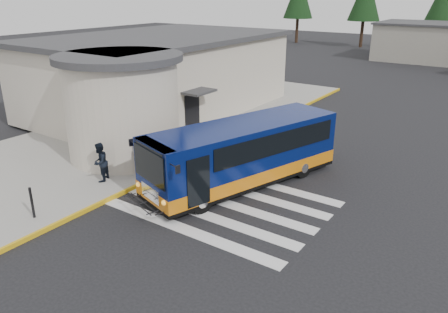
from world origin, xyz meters
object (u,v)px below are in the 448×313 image
Objects in this scene: transit_bus at (242,156)px; bollard at (32,203)px; pedestrian_a at (140,158)px; pedestrian_b at (100,162)px.

bollard is (-4.29, -6.86, -0.53)m from transit_bus.
pedestrian_a reaches higher than bollard.
transit_bus is 8.11m from bollard.
pedestrian_b is at bearing -127.14° from transit_bus.
pedestrian_a is (-3.79, -2.08, -0.26)m from transit_bus.
pedestrian_b is 1.45× the size of bollard.
transit_bus is 4.33m from pedestrian_a.
pedestrian_a is at bearing 119.28° from pedestrian_b.
transit_bus reaches higher than pedestrian_a.
pedestrian_b is at bearing 98.49° from bollard.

